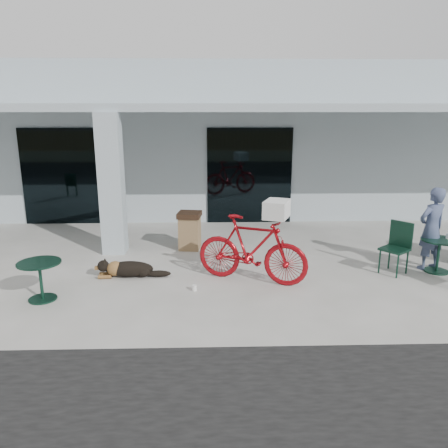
{
  "coord_description": "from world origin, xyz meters",
  "views": [
    {
      "loc": [
        0.71,
        -7.35,
        3.14
      ],
      "look_at": [
        0.95,
        0.9,
        1.0
      ],
      "focal_mm": 35.0,
      "sensor_mm": 36.0,
      "label": 1
    }
  ],
  "objects_px": {
    "cafe_table_near": "(41,281)",
    "person": "(431,229)",
    "cafe_table_far": "(438,256)",
    "dog": "(129,268)",
    "bicycle": "(252,249)",
    "trash_receptacle": "(190,231)",
    "cafe_chair_far_b": "(395,249)"
  },
  "relations": [
    {
      "from": "cafe_table_near",
      "to": "cafe_table_far",
      "type": "distance_m",
      "value": 7.52
    },
    {
      "from": "bicycle",
      "to": "cafe_chair_far_b",
      "type": "distance_m",
      "value": 2.88
    },
    {
      "from": "person",
      "to": "trash_receptacle",
      "type": "relative_size",
      "value": 1.92
    },
    {
      "from": "cafe_table_near",
      "to": "trash_receptacle",
      "type": "height_order",
      "value": "trash_receptacle"
    },
    {
      "from": "dog",
      "to": "cafe_chair_far_b",
      "type": "bearing_deg",
      "value": -3.22
    },
    {
      "from": "cafe_table_near",
      "to": "person",
      "type": "height_order",
      "value": "person"
    },
    {
      "from": "bicycle",
      "to": "dog",
      "type": "relative_size",
      "value": 1.98
    },
    {
      "from": "dog",
      "to": "person",
      "type": "xyz_separation_m",
      "value": [
        6.04,
        0.29,
        0.67
      ]
    },
    {
      "from": "cafe_chair_far_b",
      "to": "trash_receptacle",
      "type": "height_order",
      "value": "cafe_chair_far_b"
    },
    {
      "from": "dog",
      "to": "cafe_chair_far_b",
      "type": "height_order",
      "value": "cafe_chair_far_b"
    },
    {
      "from": "bicycle",
      "to": "cafe_chair_far_b",
      "type": "relative_size",
      "value": 2.06
    },
    {
      "from": "bicycle",
      "to": "cafe_chair_far_b",
      "type": "bearing_deg",
      "value": -61.27
    },
    {
      "from": "cafe_table_far",
      "to": "cafe_chair_far_b",
      "type": "bearing_deg",
      "value": -176.53
    },
    {
      "from": "person",
      "to": "cafe_table_near",
      "type": "bearing_deg",
      "value": -10.18
    },
    {
      "from": "dog",
      "to": "cafe_table_far",
      "type": "distance_m",
      "value": 6.14
    },
    {
      "from": "cafe_table_near",
      "to": "trash_receptacle",
      "type": "bearing_deg",
      "value": 49.29
    },
    {
      "from": "bicycle",
      "to": "person",
      "type": "height_order",
      "value": "person"
    },
    {
      "from": "dog",
      "to": "cafe_chair_far_b",
      "type": "xyz_separation_m",
      "value": [
        5.21,
        0.04,
        0.34
      ]
    },
    {
      "from": "dog",
      "to": "trash_receptacle",
      "type": "relative_size",
      "value": 1.22
    },
    {
      "from": "bicycle",
      "to": "trash_receptacle",
      "type": "xyz_separation_m",
      "value": [
        -1.26,
        2.06,
        -0.2
      ]
    },
    {
      "from": "cafe_table_near",
      "to": "trash_receptacle",
      "type": "xyz_separation_m",
      "value": [
        2.4,
        2.79,
        0.1
      ]
    },
    {
      "from": "bicycle",
      "to": "cafe_table_far",
      "type": "distance_m",
      "value": 3.81
    },
    {
      "from": "trash_receptacle",
      "to": "person",
      "type": "bearing_deg",
      "value": -16.57
    },
    {
      "from": "cafe_table_far",
      "to": "cafe_chair_far_b",
      "type": "xyz_separation_m",
      "value": [
        -0.92,
        -0.06,
        0.18
      ]
    },
    {
      "from": "bicycle",
      "to": "trash_receptacle",
      "type": "bearing_deg",
      "value": 53.39
    },
    {
      "from": "person",
      "to": "cafe_chair_far_b",
      "type": "bearing_deg",
      "value": -3.24
    },
    {
      "from": "dog",
      "to": "person",
      "type": "distance_m",
      "value": 6.08
    },
    {
      "from": "cafe_chair_far_b",
      "to": "trash_receptacle",
      "type": "bearing_deg",
      "value": -152.05
    },
    {
      "from": "dog",
      "to": "cafe_table_far",
      "type": "xyz_separation_m",
      "value": [
        6.13,
        0.09,
        0.16
      ]
    },
    {
      "from": "trash_receptacle",
      "to": "cafe_chair_far_b",
      "type": "bearing_deg",
      "value": -22.73
    },
    {
      "from": "bicycle",
      "to": "cafe_table_far",
      "type": "xyz_separation_m",
      "value": [
        3.78,
        0.39,
        -0.3
      ]
    },
    {
      "from": "cafe_table_near",
      "to": "person",
      "type": "xyz_separation_m",
      "value": [
        7.34,
        1.32,
        0.51
      ]
    }
  ]
}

